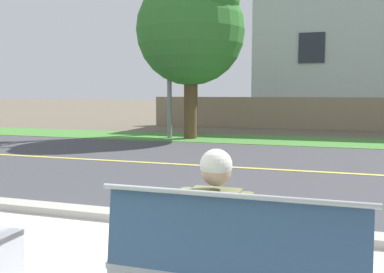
% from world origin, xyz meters
% --- Properties ---
extents(ground_plane, '(140.00, 140.00, 0.00)m').
position_xyz_m(ground_plane, '(0.00, 8.00, 0.00)').
color(ground_plane, '#665B4C').
extents(curb_edge, '(44.00, 0.30, 0.11)m').
position_xyz_m(curb_edge, '(0.00, 2.35, 0.06)').
color(curb_edge, '#ADA89E').
rests_on(curb_edge, ground_plane).
extents(street_asphalt, '(52.00, 8.00, 0.01)m').
position_xyz_m(street_asphalt, '(0.00, 6.50, 0.00)').
color(street_asphalt, '#424247').
rests_on(street_asphalt, ground_plane).
extents(road_centre_line, '(48.00, 0.14, 0.01)m').
position_xyz_m(road_centre_line, '(0.00, 6.50, 0.01)').
color(road_centre_line, '#E0CC4C').
rests_on(road_centre_line, ground_plane).
extents(far_verge_grass, '(48.00, 2.80, 0.02)m').
position_xyz_m(far_verge_grass, '(0.00, 12.00, 0.01)').
color(far_verge_grass, '#478438').
rests_on(far_verge_grass, ground_plane).
extents(bench_right, '(1.77, 0.48, 1.01)m').
position_xyz_m(bench_right, '(1.40, 0.28, 0.45)').
color(bench_right, '#9EA0A8').
rests_on(bench_right, ground_plane).
extents(seated_person_olive, '(0.52, 0.68, 1.25)m').
position_xyz_m(seated_person_olive, '(1.26, 0.44, 0.68)').
color(seated_person_olive, '#47382D').
rests_on(seated_person_olive, ground_plane).
extents(streetlamp, '(0.24, 2.10, 6.85)m').
position_xyz_m(streetlamp, '(-3.32, 11.81, 3.93)').
color(streetlamp, gray).
rests_on(streetlamp, ground_plane).
extents(shade_tree_far_left, '(3.72, 3.72, 6.14)m').
position_xyz_m(shade_tree_far_left, '(-2.45, 11.60, 3.98)').
color(shade_tree_far_left, brown).
rests_on(shade_tree_far_left, ground_plane).
extents(garden_wall, '(13.00, 0.36, 1.40)m').
position_xyz_m(garden_wall, '(0.56, 16.89, 0.70)').
color(garden_wall, gray).
rests_on(garden_wall, ground_plane).
extents(house_across_street, '(10.20, 6.91, 7.01)m').
position_xyz_m(house_across_street, '(3.39, 20.08, 3.55)').
color(house_across_street, '#B7BCC1').
rests_on(house_across_street, ground_plane).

